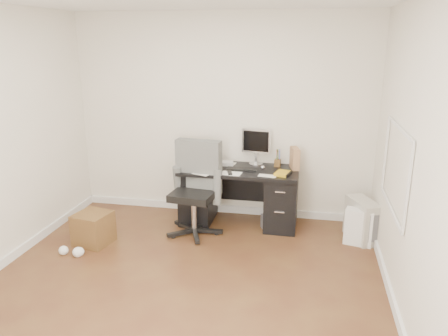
# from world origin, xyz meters

# --- Properties ---
(ground) EXTENTS (4.00, 4.00, 0.00)m
(ground) POSITION_xyz_m (0.00, 0.00, 0.00)
(ground) COLOR #4D2718
(ground) RESTS_ON ground
(room_shell) EXTENTS (4.02, 4.02, 2.71)m
(room_shell) POSITION_xyz_m (0.03, 0.03, 1.66)
(room_shell) COLOR silver
(room_shell) RESTS_ON ground
(desk) EXTENTS (1.50, 0.70, 0.75)m
(desk) POSITION_xyz_m (0.30, 1.65, 0.40)
(desk) COLOR black
(desk) RESTS_ON ground
(loose_papers) EXTENTS (1.10, 0.60, 0.00)m
(loose_papers) POSITION_xyz_m (0.10, 1.60, 0.75)
(loose_papers) COLOR white
(loose_papers) RESTS_ON desk
(lcd_monitor) EXTENTS (0.41, 0.28, 0.49)m
(lcd_monitor) POSITION_xyz_m (0.48, 1.89, 0.99)
(lcd_monitor) COLOR silver
(lcd_monitor) RESTS_ON desk
(keyboard) EXTENTS (0.38, 0.15, 0.02)m
(keyboard) POSITION_xyz_m (0.34, 1.61, 0.76)
(keyboard) COLOR black
(keyboard) RESTS_ON desk
(computer_mouse) EXTENTS (0.07, 0.07, 0.06)m
(computer_mouse) POSITION_xyz_m (0.60, 1.67, 0.78)
(computer_mouse) COLOR silver
(computer_mouse) RESTS_ON desk
(travel_mug) EXTENTS (0.08, 0.08, 0.18)m
(travel_mug) POSITION_xyz_m (-0.21, 1.65, 0.84)
(travel_mug) COLOR navy
(travel_mug) RESTS_ON desk
(white_binder) EXTENTS (0.16, 0.27, 0.30)m
(white_binder) POSITION_xyz_m (0.00, 1.81, 0.90)
(white_binder) COLOR silver
(white_binder) RESTS_ON desk
(magazine_file) EXTENTS (0.17, 0.26, 0.27)m
(magazine_file) POSITION_xyz_m (0.99, 1.80, 0.89)
(magazine_file) COLOR #976D49
(magazine_file) RESTS_ON desk
(pen_cup) EXTENTS (0.10, 0.10, 0.23)m
(pen_cup) POSITION_xyz_m (0.77, 1.85, 0.86)
(pen_cup) COLOR brown
(pen_cup) RESTS_ON desk
(yellow_book) EXTENTS (0.21, 0.25, 0.04)m
(yellow_book) POSITION_xyz_m (0.86, 1.50, 0.77)
(yellow_book) COLOR gold
(yellow_book) RESTS_ON desk
(paper_remote) EXTENTS (0.26, 0.22, 0.02)m
(paper_remote) POSITION_xyz_m (0.23, 1.43, 0.76)
(paper_remote) COLOR white
(paper_remote) RESTS_ON desk
(office_chair) EXTENTS (0.73, 0.73, 1.16)m
(office_chair) POSITION_xyz_m (-0.20, 1.22, 0.58)
(office_chair) COLOR #515351
(office_chair) RESTS_ON ground
(pc_tower) EXTENTS (0.41, 0.55, 0.50)m
(pc_tower) POSITION_xyz_m (1.84, 1.46, 0.25)
(pc_tower) COLOR #AAA799
(pc_tower) RESTS_ON ground
(shopping_bag) EXTENTS (0.36, 0.30, 0.44)m
(shopping_bag) POSITION_xyz_m (1.79, 1.31, 0.22)
(shopping_bag) COLOR white
(shopping_bag) RESTS_ON ground
(wicker_basket) EXTENTS (0.45, 0.45, 0.38)m
(wicker_basket) POSITION_xyz_m (-1.30, 0.72, 0.19)
(wicker_basket) COLOR #482915
(wicker_basket) RESTS_ON ground
(desk_printer) EXTENTS (0.38, 0.35, 0.18)m
(desk_printer) POSITION_xyz_m (0.79, 1.53, 0.09)
(desk_printer) COLOR slate
(desk_printer) RESTS_ON ground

